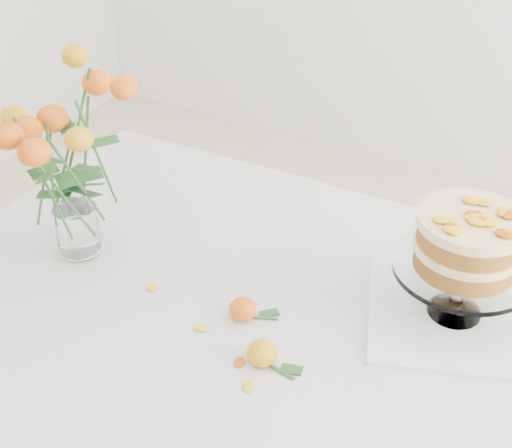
# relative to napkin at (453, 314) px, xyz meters

# --- Properties ---
(table) EXTENTS (1.43, 0.93, 0.76)m
(table) POSITION_rel_napkin_xyz_m (-0.26, -0.14, -0.09)
(table) COLOR tan
(table) RESTS_ON ground
(napkin) EXTENTS (0.38, 0.38, 0.01)m
(napkin) POSITION_rel_napkin_xyz_m (0.00, 0.00, 0.00)
(napkin) COLOR white
(napkin) RESTS_ON table
(cake_stand) EXTENTS (0.24, 0.24, 0.21)m
(cake_stand) POSITION_rel_napkin_xyz_m (0.00, -0.00, 0.15)
(cake_stand) COLOR white
(cake_stand) RESTS_ON napkin
(rose_vase) EXTENTS (0.35, 0.35, 0.42)m
(rose_vase) POSITION_rel_napkin_xyz_m (-0.71, -0.17, 0.24)
(rose_vase) COLOR white
(rose_vase) RESTS_ON table
(loose_rose_near) EXTENTS (0.09, 0.05, 0.04)m
(loose_rose_near) POSITION_rel_napkin_xyz_m (-0.25, -0.26, 0.02)
(loose_rose_near) COLOR gold
(loose_rose_near) RESTS_ON table
(loose_rose_far) EXTENTS (0.08, 0.05, 0.04)m
(loose_rose_far) POSITION_rel_napkin_xyz_m (-0.33, -0.18, 0.02)
(loose_rose_far) COLOR #D3400A
(loose_rose_far) RESTS_ON table
(stray_petal_a) EXTENTS (0.03, 0.02, 0.00)m
(stray_petal_a) POSITION_rel_napkin_xyz_m (-0.38, -0.24, -0.00)
(stray_petal_a) COLOR yellow
(stray_petal_a) RESTS_ON table
(stray_petal_b) EXTENTS (0.03, 0.02, 0.00)m
(stray_petal_b) POSITION_rel_napkin_xyz_m (-0.28, -0.28, -0.00)
(stray_petal_b) COLOR yellow
(stray_petal_b) RESTS_ON table
(stray_petal_c) EXTENTS (0.03, 0.02, 0.00)m
(stray_petal_c) POSITION_rel_napkin_xyz_m (-0.24, -0.32, -0.00)
(stray_petal_c) COLOR yellow
(stray_petal_c) RESTS_ON table
(stray_petal_d) EXTENTS (0.03, 0.02, 0.00)m
(stray_petal_d) POSITION_rel_napkin_xyz_m (-0.52, -0.19, -0.00)
(stray_petal_d) COLOR yellow
(stray_petal_d) RESTS_ON table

